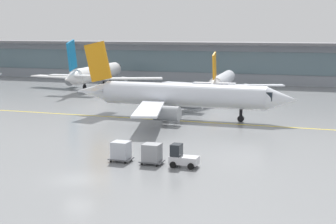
{
  "coord_description": "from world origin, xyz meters",
  "views": [
    {
      "loc": [
        21.27,
        -38.45,
        12.46
      ],
      "look_at": [
        1.32,
        19.31,
        3.0
      ],
      "focal_mm": 56.86,
      "sensor_mm": 36.0,
      "label": 1
    }
  ],
  "objects_px": {
    "taxiing_regional_jet": "(181,96)",
    "gate_airplane_2": "(222,81)",
    "baggage_tug": "(182,157)",
    "cargo_dolly_lead": "(152,153)",
    "cargo_dolly_trailing": "(121,151)",
    "gate_airplane_1": "(96,73)"
  },
  "relations": [
    {
      "from": "taxiing_regional_jet",
      "to": "gate_airplane_2",
      "type": "bearing_deg",
      "value": 92.67
    },
    {
      "from": "taxiing_regional_jet",
      "to": "baggage_tug",
      "type": "relative_size",
      "value": 12.57
    },
    {
      "from": "baggage_tug",
      "to": "cargo_dolly_lead",
      "type": "height_order",
      "value": "baggage_tug"
    },
    {
      "from": "gate_airplane_2",
      "to": "cargo_dolly_lead",
      "type": "xyz_separation_m",
      "value": [
        6.62,
        -56.54,
        -1.53
      ]
    },
    {
      "from": "baggage_tug",
      "to": "cargo_dolly_trailing",
      "type": "height_order",
      "value": "baggage_tug"
    },
    {
      "from": "gate_airplane_1",
      "to": "baggage_tug",
      "type": "relative_size",
      "value": 12.37
    },
    {
      "from": "gate_airplane_1",
      "to": "baggage_tug",
      "type": "xyz_separation_m",
      "value": [
        37.55,
        -57.52,
        -2.3
      ]
    },
    {
      "from": "taxiing_regional_jet",
      "to": "cargo_dolly_lead",
      "type": "xyz_separation_m",
      "value": [
        5.39,
        -25.7,
        -2.21
      ]
    },
    {
      "from": "cargo_dolly_lead",
      "to": "gate_airplane_1",
      "type": "bearing_deg",
      "value": 121.12
    },
    {
      "from": "gate_airplane_1",
      "to": "gate_airplane_2",
      "type": "xyz_separation_m",
      "value": [
        27.99,
        -0.98,
        -0.61
      ]
    },
    {
      "from": "cargo_dolly_lead",
      "to": "cargo_dolly_trailing",
      "type": "height_order",
      "value": "same"
    },
    {
      "from": "gate_airplane_1",
      "to": "cargo_dolly_trailing",
      "type": "bearing_deg",
      "value": -156.93
    },
    {
      "from": "gate_airplane_2",
      "to": "taxiing_regional_jet",
      "type": "height_order",
      "value": "taxiing_regional_jet"
    },
    {
      "from": "gate_airplane_2",
      "to": "cargo_dolly_trailing",
      "type": "relative_size",
      "value": 12.38
    },
    {
      "from": "taxiing_regional_jet",
      "to": "baggage_tug",
      "type": "xyz_separation_m",
      "value": [
        8.33,
        -25.7,
        -2.37
      ]
    },
    {
      "from": "gate_airplane_1",
      "to": "taxiing_regional_jet",
      "type": "relative_size",
      "value": 0.98
    },
    {
      "from": "taxiing_regional_jet",
      "to": "cargo_dolly_trailing",
      "type": "height_order",
      "value": "taxiing_regional_jet"
    },
    {
      "from": "gate_airplane_1",
      "to": "cargo_dolly_trailing",
      "type": "height_order",
      "value": "gate_airplane_1"
    },
    {
      "from": "gate_airplane_1",
      "to": "taxiing_regional_jet",
      "type": "distance_m",
      "value": 43.2
    },
    {
      "from": "baggage_tug",
      "to": "cargo_dolly_lead",
      "type": "distance_m",
      "value": 2.94
    },
    {
      "from": "taxiing_regional_jet",
      "to": "cargo_dolly_lead",
      "type": "bearing_deg",
      "value": -77.77
    },
    {
      "from": "cargo_dolly_lead",
      "to": "baggage_tug",
      "type": "bearing_deg",
      "value": -0.0
    }
  ]
}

